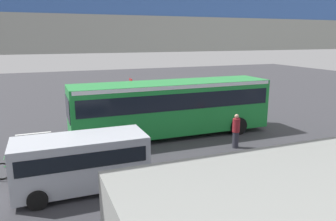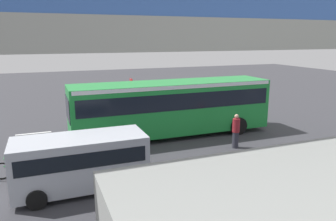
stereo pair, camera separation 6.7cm
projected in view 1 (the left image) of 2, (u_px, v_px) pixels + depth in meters
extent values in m
plane|color=#38383D|center=(175.00, 132.00, 19.57)|extent=(80.00, 80.00, 0.00)
cube|color=#1E8C38|center=(172.00, 107.00, 18.57)|extent=(11.50, 2.55, 2.86)
cube|color=black|center=(172.00, 98.00, 18.46)|extent=(11.04, 2.59, 0.90)
cube|color=white|center=(172.00, 84.00, 18.28)|extent=(11.27, 2.58, 0.20)
cube|color=black|center=(68.00, 109.00, 16.43)|extent=(0.04, 2.24, 1.20)
cylinder|color=black|center=(115.00, 140.00, 16.36)|extent=(1.04, 0.30, 1.04)
cylinder|color=black|center=(105.00, 127.00, 18.68)|extent=(1.04, 0.30, 1.04)
cylinder|color=black|center=(238.00, 126.00, 19.00)|extent=(1.04, 0.30, 1.04)
cylinder|color=black|center=(216.00, 116.00, 21.31)|extent=(1.04, 0.30, 1.04)
cube|color=#B7BCC6|center=(81.00, 161.00, 12.00)|extent=(4.80, 1.95, 1.86)
cube|color=black|center=(81.00, 152.00, 11.92)|extent=(4.42, 1.98, 0.56)
cylinder|color=black|center=(37.00, 200.00, 10.72)|extent=(0.68, 0.22, 0.68)
cylinder|color=black|center=(37.00, 177.00, 12.49)|extent=(0.68, 0.22, 0.68)
cylinder|color=black|center=(130.00, 184.00, 11.85)|extent=(0.68, 0.22, 0.68)
cylinder|color=black|center=(118.00, 165.00, 13.62)|extent=(0.68, 0.22, 0.68)
torus|color=black|center=(2.00, 171.00, 12.96)|extent=(0.72, 0.06, 0.72)
torus|color=black|center=(30.00, 168.00, 13.34)|extent=(0.72, 0.06, 0.72)
cube|color=green|center=(16.00, 165.00, 13.11)|extent=(0.89, 0.04, 0.04)
cylinder|color=green|center=(21.00, 160.00, 13.13)|extent=(0.03, 0.03, 0.40)
cube|color=black|center=(20.00, 155.00, 13.09)|extent=(0.20, 0.08, 0.04)
cylinder|color=green|center=(4.00, 158.00, 12.89)|extent=(0.02, 0.44, 0.02)
cylinder|color=#2D2D38|center=(236.00, 140.00, 16.75)|extent=(0.32, 0.32, 0.85)
cylinder|color=maroon|center=(236.00, 125.00, 16.58)|extent=(0.38, 0.38, 0.70)
sphere|color=tan|center=(237.00, 116.00, 16.47)|extent=(0.22, 0.22, 0.22)
cylinder|color=slate|center=(131.00, 98.00, 22.92)|extent=(0.08, 0.08, 2.80)
cube|color=red|center=(131.00, 83.00, 22.68)|extent=(0.04, 0.60, 0.60)
cube|color=silver|center=(256.00, 111.00, 25.02)|extent=(2.00, 0.20, 0.01)
cube|color=silver|center=(210.00, 116.00, 23.59)|extent=(2.00, 0.20, 0.01)
cube|color=silver|center=(159.00, 121.00, 22.16)|extent=(2.00, 0.20, 0.01)
cube|color=silver|center=(100.00, 127.00, 20.73)|extent=(2.00, 0.20, 0.01)
cube|color=silver|center=(33.00, 133.00, 19.29)|extent=(2.00, 0.20, 0.01)
cube|color=#3359A5|center=(324.00, 5.00, 8.73)|extent=(24.87, 0.08, 1.10)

